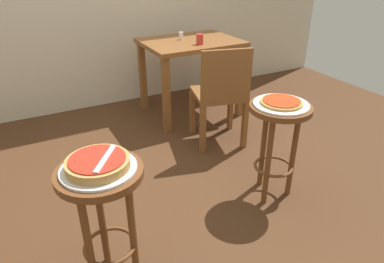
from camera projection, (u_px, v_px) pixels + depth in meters
ground_plane at (153, 183)px, 2.53m from camera, size 6.00×6.00×0.00m
stool_foreground at (103, 201)px, 1.58m from camera, size 0.38×0.38×0.66m
serving_plate_foreground at (99, 169)px, 1.50m from camera, size 0.33×0.33×0.01m
pizza_foreground at (98, 163)px, 1.48m from camera, size 0.27×0.27×0.05m
stool_middle at (278, 130)px, 2.20m from camera, size 0.38×0.38×0.66m
serving_plate_middle at (281, 104)px, 2.12m from camera, size 0.34×0.34×0.01m
pizza_middle at (281, 102)px, 2.11m from camera, size 0.26×0.26×0.02m
dining_table at (191, 54)px, 3.36m from camera, size 0.89×0.68×0.74m
cup_near_edge at (200, 39)px, 3.14m from camera, size 0.06×0.06×0.09m
condiment_shaker at (181, 36)px, 3.31m from camera, size 0.04×0.04×0.07m
wooden_chair at (221, 93)px, 2.84m from camera, size 0.49×0.49×0.85m
pizza_server_knife at (105, 158)px, 1.47m from camera, size 0.15×0.19×0.01m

